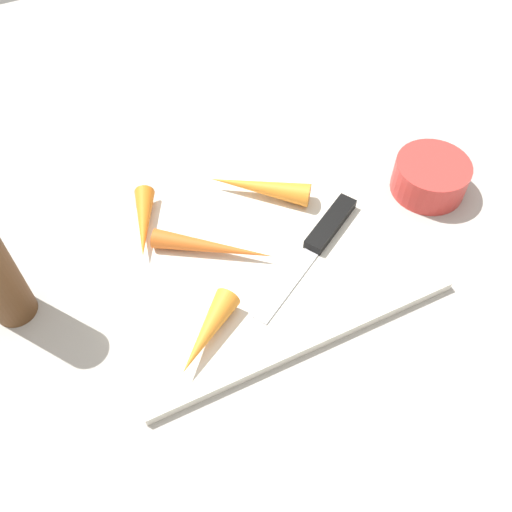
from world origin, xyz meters
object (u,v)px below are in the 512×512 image
object	(u,v)px
carrot_longest	(213,247)
carrot_shortest	(207,333)
knife	(325,232)
small_bowl	(430,177)
carrot_short	(144,223)
cutting_board	(256,259)
carrot_long	(260,187)

from	to	relation	value
carrot_longest	carrot_shortest	bearing A→B (deg)	-80.12
knife	small_bowl	bearing A→B (deg)	155.30
carrot_short	small_bowl	size ratio (longest dim) A/B	1.06
carrot_short	carrot_longest	bearing A→B (deg)	61.50
knife	carrot_longest	xyz separation A→B (m)	(-0.13, 0.03, 0.01)
cutting_board	carrot_longest	size ratio (longest dim) A/B	2.54
carrot_longest	carrot_short	size ratio (longest dim) A/B	1.43
cutting_board	carrot_shortest	bearing A→B (deg)	-140.78
carrot_short	cutting_board	bearing A→B (deg)	67.92
carrot_short	carrot_shortest	bearing A→B (deg)	23.39
carrot_longest	carrot_short	world-z (taller)	carrot_short
cutting_board	carrot_long	world-z (taller)	carrot_long
carrot_long	carrot_longest	world-z (taller)	carrot_long
knife	carrot_short	bearing A→B (deg)	-58.51
knife	carrot_shortest	size ratio (longest dim) A/B	1.87
cutting_board	carrot_short	distance (m)	0.14
cutting_board	carrot_shortest	world-z (taller)	carrot_shortest
carrot_shortest	carrot_longest	size ratio (longest dim) A/B	0.69
cutting_board	small_bowl	world-z (taller)	small_bowl
carrot_long	carrot_short	size ratio (longest dim) A/B	1.25
cutting_board	carrot_short	size ratio (longest dim) A/B	3.62
carrot_longest	cutting_board	bearing A→B (deg)	6.24
carrot_shortest	carrot_short	size ratio (longest dim) A/B	0.98
cutting_board	carrot_short	xyz separation A→B (m)	(-0.10, 0.09, 0.02)
carrot_shortest	small_bowl	bearing A→B (deg)	155.28
knife	carrot_long	size ratio (longest dim) A/B	1.47
carrot_shortest	carrot_short	bearing A→B (deg)	-125.64
cutting_board	knife	bearing A→B (deg)	-4.79
carrot_long	cutting_board	bearing A→B (deg)	100.35
cutting_board	knife	distance (m)	0.09
small_bowl	cutting_board	bearing A→B (deg)	-177.87
knife	small_bowl	xyz separation A→B (m)	(0.16, 0.02, 0.00)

